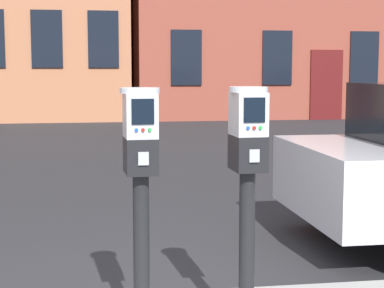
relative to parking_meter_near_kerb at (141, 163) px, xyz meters
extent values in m
cylinder|color=black|center=(0.00, 0.00, -0.48)|extent=(0.09, 0.09, 0.85)
cube|color=black|center=(0.00, 0.00, 0.04)|extent=(0.18, 0.25, 0.20)
cube|color=#A5A8AD|center=(0.01, -0.13, 0.04)|extent=(0.06, 0.01, 0.07)
cube|color=#B7BABF|center=(0.00, 0.00, 0.26)|extent=(0.18, 0.24, 0.24)
cube|color=black|center=(0.01, -0.12, 0.29)|extent=(0.12, 0.01, 0.13)
cylinder|color=blue|center=(-0.03, -0.12, 0.19)|extent=(0.02, 0.01, 0.02)
cylinder|color=red|center=(0.01, -0.12, 0.19)|extent=(0.02, 0.01, 0.02)
cylinder|color=green|center=(0.04, -0.12, 0.19)|extent=(0.02, 0.01, 0.02)
cylinder|color=#B7BABF|center=(0.00, 0.00, 0.39)|extent=(0.23, 0.23, 0.03)
cylinder|color=black|center=(0.60, 0.00, -0.48)|extent=(0.09, 0.09, 0.85)
cube|color=black|center=(0.60, 0.00, 0.04)|extent=(0.18, 0.25, 0.20)
cube|color=#A5A8AD|center=(0.61, -0.13, 0.04)|extent=(0.06, 0.01, 0.07)
cube|color=#B7BABF|center=(0.60, 0.00, 0.26)|extent=(0.18, 0.24, 0.24)
cube|color=black|center=(0.61, -0.12, 0.29)|extent=(0.12, 0.01, 0.13)
cylinder|color=blue|center=(0.57, -0.12, 0.19)|extent=(0.02, 0.01, 0.02)
cylinder|color=red|center=(0.61, -0.12, 0.19)|extent=(0.02, 0.01, 0.02)
cylinder|color=green|center=(0.64, -0.12, 0.19)|extent=(0.02, 0.01, 0.02)
cylinder|color=#B7BABF|center=(0.60, 0.00, 0.40)|extent=(0.23, 0.23, 0.03)
cylinder|color=black|center=(2.23, 2.54, -0.73)|extent=(0.64, 0.22, 0.64)
cube|color=black|center=(-1.42, 15.24, 1.32)|extent=(0.86, 0.06, 1.60)
cube|color=black|center=(0.15, 15.24, 1.32)|extent=(0.86, 0.06, 1.60)
cube|color=black|center=(2.53, 15.24, 0.81)|extent=(0.90, 0.06, 1.60)
cube|color=black|center=(5.26, 15.24, 0.81)|extent=(0.90, 0.06, 1.60)
cube|color=black|center=(7.99, 15.24, 0.81)|extent=(0.90, 0.06, 1.60)
cube|color=#591414|center=(6.80, 15.24, 0.00)|extent=(1.00, 0.07, 2.10)
camera|label=1|loc=(-0.27, -3.50, 0.51)|focal=60.63mm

